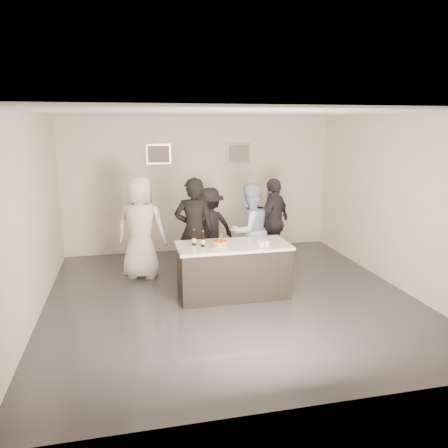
# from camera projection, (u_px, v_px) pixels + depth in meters

# --- Properties ---
(floor) EXTENTS (6.00, 6.00, 0.00)m
(floor) POSITION_uv_depth(u_px,v_px,m) (231.00, 297.00, 7.32)
(floor) COLOR #3D3D42
(floor) RESTS_ON ground
(ceiling) EXTENTS (6.00, 6.00, 0.00)m
(ceiling) POSITION_uv_depth(u_px,v_px,m) (231.00, 113.00, 6.65)
(ceiling) COLOR white
(wall_back) EXTENTS (6.00, 0.04, 3.00)m
(wall_back) POSITION_uv_depth(u_px,v_px,m) (200.00, 185.00, 9.83)
(wall_back) COLOR silver
(wall_back) RESTS_ON ground
(wall_front) EXTENTS (6.00, 0.04, 3.00)m
(wall_front) POSITION_uv_depth(u_px,v_px,m) (305.00, 269.00, 4.13)
(wall_front) COLOR silver
(wall_front) RESTS_ON ground
(wall_left) EXTENTS (0.04, 6.00, 3.00)m
(wall_left) POSITION_uv_depth(u_px,v_px,m) (30.00, 218.00, 6.34)
(wall_left) COLOR silver
(wall_left) RESTS_ON ground
(wall_right) EXTENTS (0.04, 6.00, 3.00)m
(wall_right) POSITION_uv_depth(u_px,v_px,m) (397.00, 202.00, 7.63)
(wall_right) COLOR silver
(wall_right) RESTS_ON ground
(picture_left) EXTENTS (0.54, 0.04, 0.44)m
(picture_left) POSITION_uv_depth(u_px,v_px,m) (158.00, 154.00, 9.46)
(picture_left) COLOR #B2B2B7
(picture_left) RESTS_ON wall_back
(picture_right) EXTENTS (0.54, 0.04, 0.44)m
(picture_right) POSITION_uv_depth(u_px,v_px,m) (239.00, 153.00, 9.84)
(picture_right) COLOR #B2B2B7
(picture_right) RESTS_ON wall_back
(bar_counter) EXTENTS (1.86, 0.86, 0.90)m
(bar_counter) POSITION_uv_depth(u_px,v_px,m) (233.00, 270.00, 7.31)
(bar_counter) COLOR white
(bar_counter) RESTS_ON ground
(cake) EXTENTS (0.23, 0.23, 0.08)m
(cake) POSITION_uv_depth(u_px,v_px,m) (220.00, 244.00, 7.05)
(cake) COLOR orange
(cake) RESTS_ON bar_counter
(beer_bottle_a) EXTENTS (0.07, 0.07, 0.26)m
(beer_bottle_a) POSITION_uv_depth(u_px,v_px,m) (194.00, 238.00, 7.10)
(beer_bottle_a) COLOR black
(beer_bottle_a) RESTS_ON bar_counter
(beer_bottle_b) EXTENTS (0.07, 0.07, 0.26)m
(beer_bottle_b) POSITION_uv_depth(u_px,v_px,m) (203.00, 239.00, 7.03)
(beer_bottle_b) COLOR black
(beer_bottle_b) RESTS_ON bar_counter
(tumbler_cluster) EXTENTS (0.19, 0.19, 0.08)m
(tumbler_cluster) POSITION_uv_depth(u_px,v_px,m) (263.00, 243.00, 7.15)
(tumbler_cluster) COLOR gold
(tumbler_cluster) RESTS_ON bar_counter
(candles) EXTENTS (0.24, 0.08, 0.01)m
(candles) POSITION_uv_depth(u_px,v_px,m) (216.00, 251.00, 6.82)
(candles) COLOR pink
(candles) RESTS_ON bar_counter
(person_main_black) EXTENTS (0.80, 0.63, 1.94)m
(person_main_black) POSITION_uv_depth(u_px,v_px,m) (194.00, 232.00, 7.75)
(person_main_black) COLOR black
(person_main_black) RESTS_ON ground
(person_main_blue) EXTENTS (1.05, 0.95, 1.78)m
(person_main_blue) POSITION_uv_depth(u_px,v_px,m) (249.00, 231.00, 8.15)
(person_main_blue) COLOR #A9BADD
(person_main_blue) RESTS_ON ground
(person_guest_left) EXTENTS (1.10, 0.91, 1.93)m
(person_guest_left) POSITION_uv_depth(u_px,v_px,m) (141.00, 227.00, 8.09)
(person_guest_left) COLOR silver
(person_guest_left) RESTS_ON ground
(person_guest_right) EXTENTS (1.07, 1.03, 1.79)m
(person_guest_right) POSITION_uv_depth(u_px,v_px,m) (274.00, 222.00, 8.84)
(person_guest_right) COLOR #2E2A32
(person_guest_right) RESTS_ON ground
(person_guest_back) EXTENTS (1.15, 0.84, 1.60)m
(person_guest_back) POSITION_uv_depth(u_px,v_px,m) (210.00, 227.00, 8.82)
(person_guest_back) COLOR black
(person_guest_back) RESTS_ON ground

